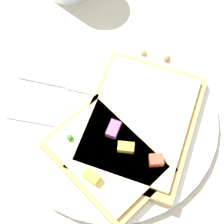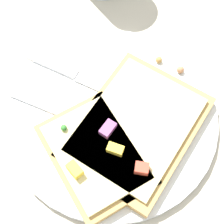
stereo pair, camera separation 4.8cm
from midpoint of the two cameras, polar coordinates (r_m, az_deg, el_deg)
name	(u,v)px [view 2 (the right image)]	position (r m, az deg, el deg)	size (l,w,h in m)	color
ground_plane	(112,119)	(0.50, 2.74, -1.37)	(4.00, 4.00, 0.00)	#BCB29E
plate	(112,117)	(0.50, 2.77, -1.09)	(0.28, 0.28, 0.01)	white
fork	(86,122)	(0.49, -1.16, -1.84)	(0.18, 0.12, 0.01)	silver
knife	(83,77)	(0.52, -1.86, 5.08)	(0.19, 0.11, 0.01)	silver
pizza_slice_main	(136,127)	(0.48, 6.60, -2.66)	(0.19, 0.22, 0.03)	tan
pizza_slice_corner	(95,155)	(0.46, 0.47, -6.88)	(0.15, 0.11, 0.03)	tan
crumb_scatter	(133,89)	(0.51, 5.97, 3.30)	(0.04, 0.18, 0.01)	#B58B4A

